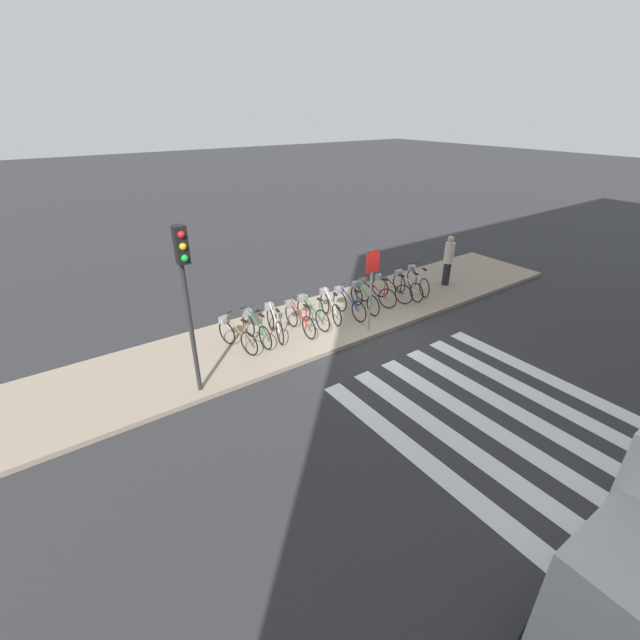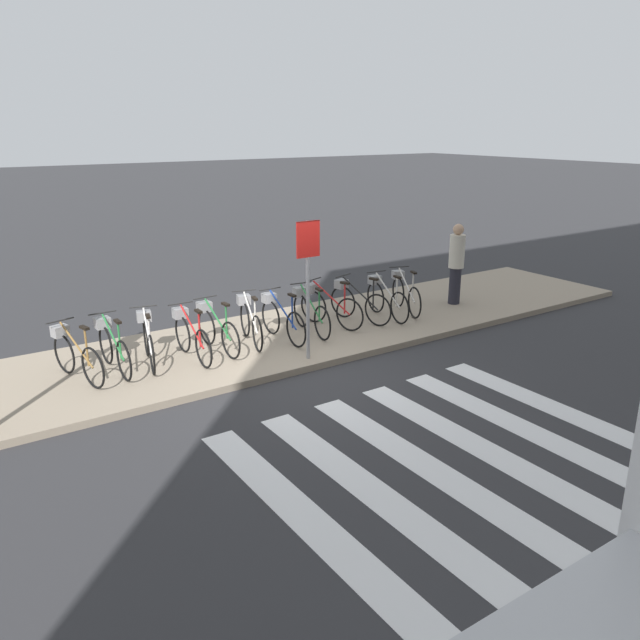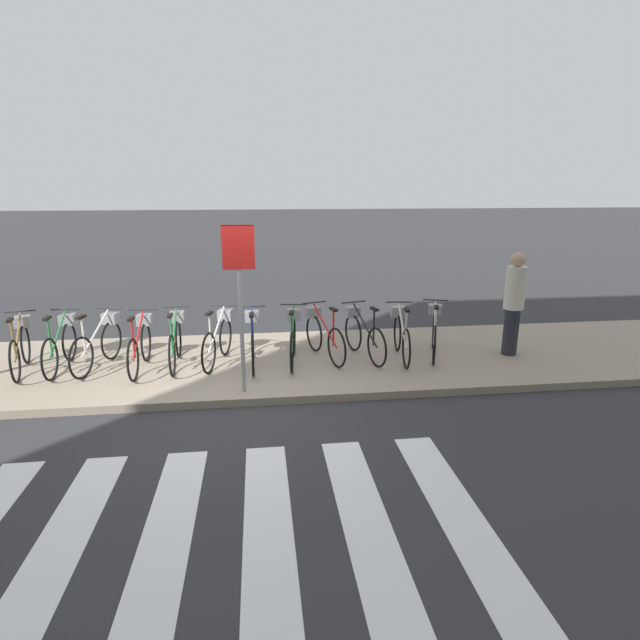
{
  "view_description": "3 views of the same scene",
  "coord_description": "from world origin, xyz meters",
  "px_view_note": "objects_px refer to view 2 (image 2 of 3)",
  "views": [
    {
      "loc": [
        -7.3,
        -7.82,
        5.94
      ],
      "look_at": [
        -1.33,
        0.61,
        0.76
      ],
      "focal_mm": 24.0,
      "sensor_mm": 36.0,
      "label": 1
    },
    {
      "loc": [
        -5.3,
        -8.24,
        4.02
      ],
      "look_at": [
        0.76,
        0.81,
        0.58
      ],
      "focal_mm": 35.0,
      "sensor_mm": 36.0,
      "label": 2
    },
    {
      "loc": [
        0.44,
        -6.54,
        3.02
      ],
      "look_at": [
        1.43,
        1.46,
        0.84
      ],
      "focal_mm": 28.0,
      "sensor_mm": 36.0,
      "label": 3
    }
  ],
  "objects_px": {
    "parked_bicycle_2": "(148,339)",
    "parked_bicycle_4": "(216,327)",
    "parked_bicycle_1": "(112,345)",
    "parked_bicycle_5": "(250,320)",
    "parked_bicycle_0": "(75,353)",
    "parked_bicycle_10": "(385,297)",
    "parked_bicycle_9": "(356,300)",
    "parked_bicycle_7": "(309,311)",
    "pedestrian": "(456,262)",
    "parked_bicycle_8": "(327,305)",
    "sign_post": "(308,267)",
    "parked_bicycle_11": "(405,292)",
    "parked_bicycle_3": "(190,334)",
    "parked_bicycle_6": "(280,317)"
  },
  "relations": [
    {
      "from": "parked_bicycle_7",
      "to": "parked_bicycle_8",
      "type": "height_order",
      "value": "same"
    },
    {
      "from": "parked_bicycle_2",
      "to": "parked_bicycle_6",
      "type": "xyz_separation_m",
      "value": [
        2.49,
        -0.18,
        0.0
      ]
    },
    {
      "from": "parked_bicycle_0",
      "to": "parked_bicycle_5",
      "type": "relative_size",
      "value": 1.0
    },
    {
      "from": "parked_bicycle_7",
      "to": "pedestrian",
      "type": "height_order",
      "value": "pedestrian"
    },
    {
      "from": "parked_bicycle_8",
      "to": "sign_post",
      "type": "bearing_deg",
      "value": -134.51
    },
    {
      "from": "parked_bicycle_7",
      "to": "parked_bicycle_10",
      "type": "distance_m",
      "value": 1.86
    },
    {
      "from": "parked_bicycle_3",
      "to": "parked_bicycle_9",
      "type": "height_order",
      "value": "same"
    },
    {
      "from": "parked_bicycle_4",
      "to": "parked_bicycle_11",
      "type": "relative_size",
      "value": 1.05
    },
    {
      "from": "parked_bicycle_1",
      "to": "parked_bicycle_9",
      "type": "bearing_deg",
      "value": -0.62
    },
    {
      "from": "parked_bicycle_1",
      "to": "parked_bicycle_5",
      "type": "bearing_deg",
      "value": -0.19
    },
    {
      "from": "parked_bicycle_3",
      "to": "parked_bicycle_9",
      "type": "distance_m",
      "value": 3.69
    },
    {
      "from": "parked_bicycle_3",
      "to": "parked_bicycle_5",
      "type": "bearing_deg",
      "value": 8.04
    },
    {
      "from": "parked_bicycle_10",
      "to": "parked_bicycle_4",
      "type": "bearing_deg",
      "value": 178.29
    },
    {
      "from": "parked_bicycle_8",
      "to": "parked_bicycle_0",
      "type": "bearing_deg",
      "value": -179.42
    },
    {
      "from": "parked_bicycle_6",
      "to": "parked_bicycle_11",
      "type": "relative_size",
      "value": 1.05
    },
    {
      "from": "parked_bicycle_9",
      "to": "pedestrian",
      "type": "relative_size",
      "value": 0.85
    },
    {
      "from": "pedestrian",
      "to": "sign_post",
      "type": "xyz_separation_m",
      "value": [
        -4.63,
        -1.09,
        0.67
      ]
    },
    {
      "from": "pedestrian",
      "to": "sign_post",
      "type": "relative_size",
      "value": 0.75
    },
    {
      "from": "parked_bicycle_7",
      "to": "parked_bicycle_8",
      "type": "distance_m",
      "value": 0.53
    },
    {
      "from": "parked_bicycle_11",
      "to": "parked_bicycle_5",
      "type": "bearing_deg",
      "value": 179.05
    },
    {
      "from": "parked_bicycle_5",
      "to": "parked_bicycle_1",
      "type": "bearing_deg",
      "value": 179.81
    },
    {
      "from": "parked_bicycle_1",
      "to": "parked_bicycle_9",
      "type": "distance_m",
      "value": 4.97
    },
    {
      "from": "parked_bicycle_0",
      "to": "parked_bicycle_4",
      "type": "relative_size",
      "value": 0.98
    },
    {
      "from": "parked_bicycle_8",
      "to": "parked_bicycle_11",
      "type": "xyz_separation_m",
      "value": [
        1.98,
        -0.07,
        0.0
      ]
    },
    {
      "from": "parked_bicycle_1",
      "to": "parked_bicycle_2",
      "type": "bearing_deg",
      "value": -0.07
    },
    {
      "from": "parked_bicycle_8",
      "to": "parked_bicycle_9",
      "type": "bearing_deg",
      "value": -4.67
    },
    {
      "from": "parked_bicycle_2",
      "to": "parked_bicycle_7",
      "type": "height_order",
      "value": "same"
    },
    {
      "from": "parked_bicycle_0",
      "to": "parked_bicycle_11",
      "type": "height_order",
      "value": "same"
    },
    {
      "from": "parked_bicycle_0",
      "to": "parked_bicycle_7",
      "type": "distance_m",
      "value": 4.37
    },
    {
      "from": "parked_bicycle_11",
      "to": "sign_post",
      "type": "distance_m",
      "value": 3.74
    },
    {
      "from": "parked_bicycle_9",
      "to": "parked_bicycle_5",
      "type": "bearing_deg",
      "value": 178.93
    },
    {
      "from": "parked_bicycle_0",
      "to": "parked_bicycle_9",
      "type": "xyz_separation_m",
      "value": [
        5.57,
        -0.01,
        0.0
      ]
    },
    {
      "from": "parked_bicycle_4",
      "to": "sign_post",
      "type": "relative_size",
      "value": 0.66
    },
    {
      "from": "parked_bicycle_4",
      "to": "parked_bicycle_10",
      "type": "bearing_deg",
      "value": -1.71
    },
    {
      "from": "parked_bicycle_9",
      "to": "pedestrian",
      "type": "bearing_deg",
      "value": -4.3
    },
    {
      "from": "parked_bicycle_2",
      "to": "parked_bicycle_4",
      "type": "relative_size",
      "value": 0.98
    },
    {
      "from": "parked_bicycle_0",
      "to": "parked_bicycle_5",
      "type": "bearing_deg",
      "value": 0.72
    },
    {
      "from": "parked_bicycle_5",
      "to": "parked_bicycle_7",
      "type": "distance_m",
      "value": 1.25
    },
    {
      "from": "parked_bicycle_5",
      "to": "parked_bicycle_9",
      "type": "bearing_deg",
      "value": -1.07
    },
    {
      "from": "parked_bicycle_2",
      "to": "pedestrian",
      "type": "relative_size",
      "value": 0.86
    },
    {
      "from": "parked_bicycle_2",
      "to": "parked_bicycle_9",
      "type": "xyz_separation_m",
      "value": [
        4.37,
        -0.05,
        0.0
      ]
    },
    {
      "from": "pedestrian",
      "to": "parked_bicycle_8",
      "type": "bearing_deg",
      "value": 175.62
    },
    {
      "from": "parked_bicycle_0",
      "to": "parked_bicycle_5",
      "type": "xyz_separation_m",
      "value": [
        3.13,
        0.04,
        0.0
      ]
    },
    {
      "from": "parked_bicycle_1",
      "to": "parked_bicycle_10",
      "type": "relative_size",
      "value": 1.0
    },
    {
      "from": "parked_bicycle_7",
      "to": "parked_bicycle_10",
      "type": "bearing_deg",
      "value": -1.32
    },
    {
      "from": "parked_bicycle_3",
      "to": "parked_bicycle_6",
      "type": "relative_size",
      "value": 1.0
    },
    {
      "from": "parked_bicycle_0",
      "to": "parked_bicycle_7",
      "type": "xyz_separation_m",
      "value": [
        4.37,
        -0.08,
        0.0
      ]
    },
    {
      "from": "parked_bicycle_7",
      "to": "parked_bicycle_9",
      "type": "height_order",
      "value": "same"
    },
    {
      "from": "parked_bicycle_2",
      "to": "pedestrian",
      "type": "height_order",
      "value": "pedestrian"
    },
    {
      "from": "parked_bicycle_0",
      "to": "parked_bicycle_1",
      "type": "height_order",
      "value": "same"
    }
  ]
}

